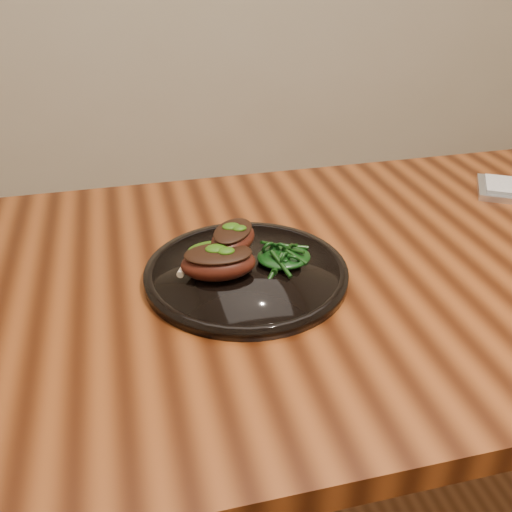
{
  "coord_description": "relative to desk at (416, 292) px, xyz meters",
  "views": [
    {
      "loc": [
        -0.47,
        -0.74,
        1.23
      ],
      "look_at": [
        -0.29,
        0.0,
        0.78
      ],
      "focal_mm": 40.0,
      "sensor_mm": 36.0,
      "label": 1
    }
  ],
  "objects": [
    {
      "name": "desk",
      "position": [
        0.0,
        0.0,
        0.0
      ],
      "size": [
        1.6,
        0.8,
        0.75
      ],
      "color": "black",
      "rests_on": "ground"
    },
    {
      "name": "plate",
      "position": [
        -0.31,
        -0.01,
        0.09
      ],
      "size": [
        0.31,
        0.31,
        0.02
      ],
      "color": "black",
      "rests_on": "desk"
    },
    {
      "name": "lamb_chop_front",
      "position": [
        -0.35,
        -0.02,
        0.13
      ],
      "size": [
        0.12,
        0.09,
        0.05
      ],
      "color": "#44160D",
      "rests_on": "plate"
    },
    {
      "name": "lamb_chop_back",
      "position": [
        -0.32,
        0.02,
        0.14
      ],
      "size": [
        0.11,
        0.11,
        0.04
      ],
      "color": "#44160D",
      "rests_on": "plate"
    },
    {
      "name": "herb_smear",
      "position": [
        -0.35,
        0.06,
        0.1
      ],
      "size": [
        0.08,
        0.05,
        0.01
      ],
      "primitive_type": "ellipsoid",
      "color": "#183F06",
      "rests_on": "plate"
    },
    {
      "name": "greens_heap",
      "position": [
        -0.25,
        -0.01,
        0.11
      ],
      "size": [
        0.08,
        0.08,
        0.03
      ],
      "color": "black",
      "rests_on": "plate"
    }
  ]
}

